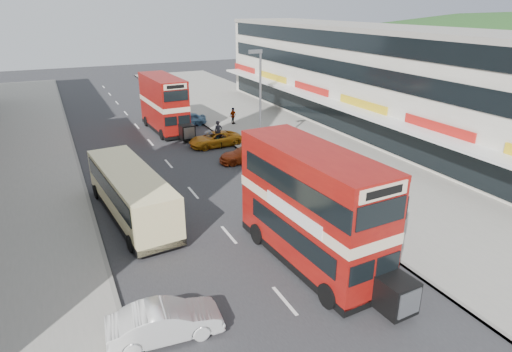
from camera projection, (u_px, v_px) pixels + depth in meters
ground at (311, 332)px, 16.03m from camera, size 160.00×160.00×0.00m
road_surface at (169, 164)px, 32.89m from camera, size 12.00×90.00×0.01m
pavement_right at (307, 143)px, 37.62m from camera, size 12.00×90.00×0.15m
kerb_left at (81, 175)px, 30.44m from camera, size 0.20×90.00×0.16m
kerb_right at (244, 152)px, 35.28m from camera, size 0.20×90.00×0.16m
commercial_row at (372, 78)px, 40.78m from camera, size 9.90×46.20×9.30m
street_lamp at (259, 97)px, 32.05m from camera, size 1.00×0.20×8.12m
bus_main at (312, 208)px, 19.39m from camera, size 3.16×9.56×5.23m
bus_second at (164, 104)px, 40.55m from camera, size 2.79×8.85×4.85m
coach at (131, 192)px, 24.17m from camera, size 3.36×9.77×2.54m
car_left_front at (165, 322)px, 15.56m from camera, size 4.13×1.73×1.33m
car_right_a at (246, 154)px, 33.14m from camera, size 4.20×1.94×1.19m
car_right_b at (215, 139)px, 36.75m from camera, size 4.44×2.18×1.21m
car_right_c at (187, 119)px, 42.97m from camera, size 3.63×1.51×1.23m
pedestrian_near at (290, 155)px, 31.64m from camera, size 0.73×0.72×1.66m
pedestrian_far at (233, 116)px, 42.99m from camera, size 1.00×0.81×1.60m
cyclist at (219, 138)px, 36.55m from camera, size 0.69×1.74×2.19m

